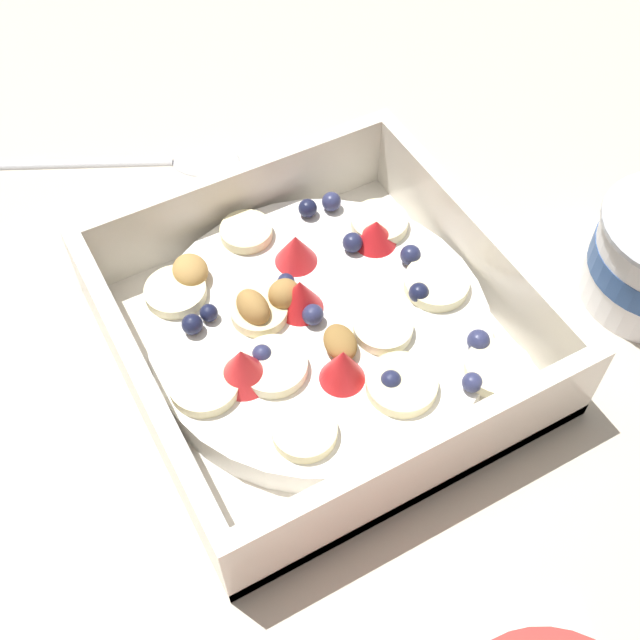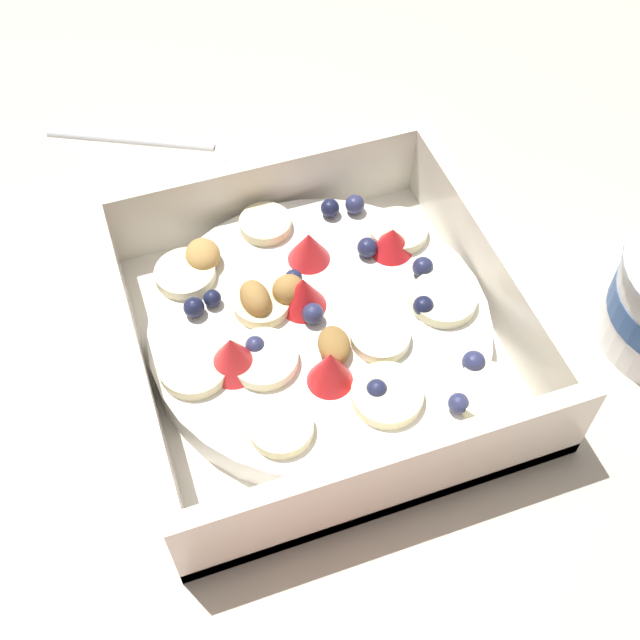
{
  "view_description": "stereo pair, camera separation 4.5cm",
  "coord_description": "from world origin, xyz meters",
  "views": [
    {
      "loc": [
        0.26,
        -0.11,
        0.39
      ],
      "look_at": [
        0.02,
        0.02,
        0.03
      ],
      "focal_mm": 44.87,
      "sensor_mm": 36.0,
      "label": 1
    },
    {
      "loc": [
        0.27,
        -0.07,
        0.39
      ],
      "look_at": [
        0.02,
        0.02,
        0.03
      ],
      "focal_mm": 44.87,
      "sensor_mm": 36.0,
      "label": 2
    }
  ],
  "objects": [
    {
      "name": "ground_plane",
      "position": [
        0.0,
        0.0,
        0.0
      ],
      "size": [
        2.4,
        2.4,
        0.0
      ],
      "primitive_type": "plane",
      "color": "beige"
    },
    {
      "name": "fruit_bowl",
      "position": [
        0.02,
        0.02,
        0.02
      ],
      "size": [
        0.22,
        0.22,
        0.06
      ],
      "color": "white",
      "rests_on": "ground"
    },
    {
      "name": "spoon",
      "position": [
        -0.17,
        0.0,
        0.0
      ],
      "size": [
        0.1,
        0.16,
        0.01
      ],
      "color": "silver",
      "rests_on": "ground"
    }
  ]
}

